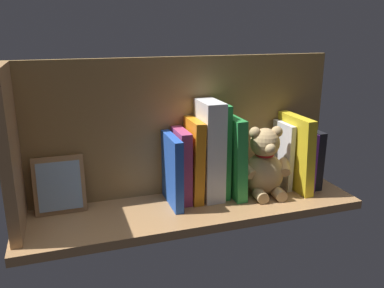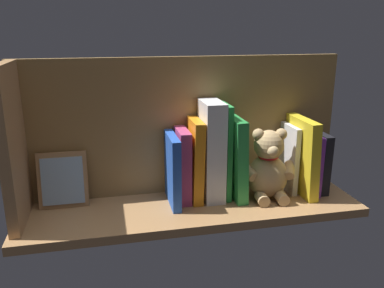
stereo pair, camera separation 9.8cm
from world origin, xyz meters
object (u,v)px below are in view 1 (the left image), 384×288
(dictionary_thick_white, at_px, (210,150))
(picture_frame_leaning, at_px, (59,185))
(teddy_bear, at_px, (264,165))
(book_0, at_px, (308,157))

(dictionary_thick_white, bearing_deg, picture_frame_leaning, -4.77)
(dictionary_thick_white, bearing_deg, teddy_bear, 169.15)
(book_0, height_order, picture_frame_leaning, book_0)
(book_0, distance_m, dictionary_thick_white, 0.30)
(teddy_bear, bearing_deg, dictionary_thick_white, -5.30)
(dictionary_thick_white, distance_m, picture_frame_leaning, 0.38)
(teddy_bear, distance_m, dictionary_thick_white, 0.16)
(book_0, relative_size, picture_frame_leaning, 1.17)
(book_0, relative_size, dictionary_thick_white, 0.63)
(teddy_bear, relative_size, dictionary_thick_white, 0.73)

